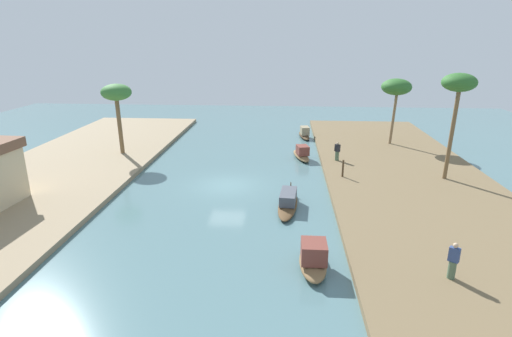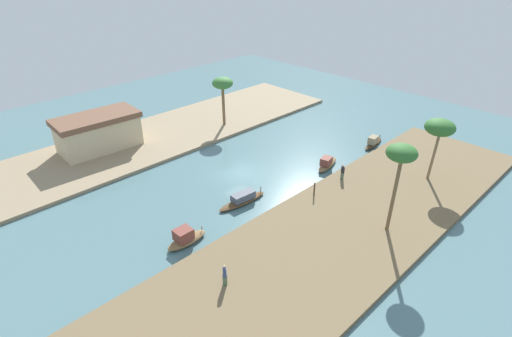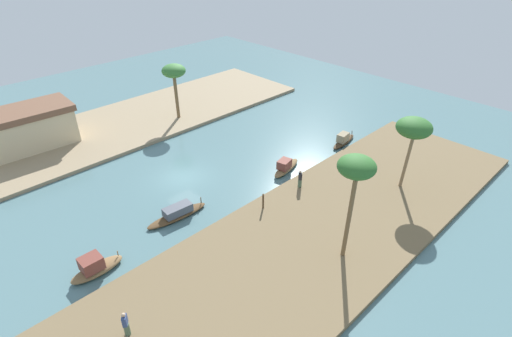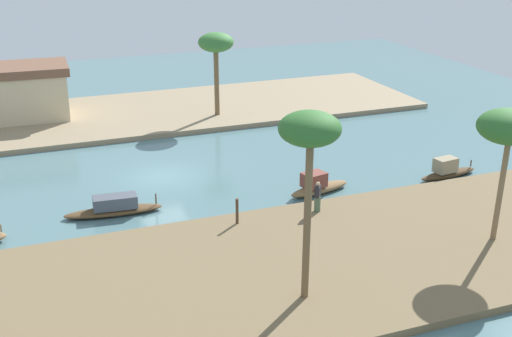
# 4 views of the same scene
# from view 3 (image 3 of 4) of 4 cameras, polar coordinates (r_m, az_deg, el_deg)

# --- Properties ---
(river_water) EXTENTS (71.21, 71.21, 0.00)m
(river_water) POSITION_cam_3_polar(r_m,az_deg,el_deg) (35.68, -10.20, -1.22)
(river_water) COLOR slate
(river_water) RESTS_ON ground
(riverbank_left) EXTENTS (45.38, 11.77, 0.34)m
(riverbank_left) POSITION_cam_3_polar(r_m,az_deg,el_deg) (27.80, 5.68, -11.30)
(riverbank_left) COLOR brown
(riverbank_left) RESTS_ON ground
(riverbank_right) EXTENTS (45.38, 11.77, 0.34)m
(riverbank_right) POSITION_cam_3_polar(r_m,az_deg,el_deg) (45.76, -19.65, 5.28)
(riverbank_right) COLOR #937F60
(riverbank_right) RESTS_ON ground
(sampan_upstream_small) EXTENTS (4.95, 1.53, 0.98)m
(sampan_upstream_small) POSITION_cam_3_polar(r_m,az_deg,el_deg) (30.93, -10.98, -6.19)
(sampan_upstream_small) COLOR brown
(sampan_upstream_small) RESTS_ON river_water
(sampan_with_red_awning) EXTENTS (3.37, 1.22, 1.37)m
(sampan_with_red_awning) POSITION_cam_3_polar(r_m,az_deg,el_deg) (27.93, -21.66, -12.73)
(sampan_with_red_awning) COLOR brown
(sampan_with_red_awning) RESTS_ON river_water
(sampan_with_tall_canopy) EXTENTS (3.87, 1.79, 1.22)m
(sampan_with_tall_canopy) POSITION_cam_3_polar(r_m,az_deg,el_deg) (35.88, 4.18, 0.26)
(sampan_with_tall_canopy) COLOR brown
(sampan_with_tall_canopy) RESTS_ON river_water
(sampan_midstream) EXTENTS (3.97, 1.36, 1.19)m
(sampan_midstream) POSITION_cam_3_polar(r_m,az_deg,el_deg) (41.17, 12.16, 3.93)
(sampan_midstream) COLOR #47331E
(sampan_midstream) RESTS_ON river_water
(person_on_near_bank) EXTENTS (0.45, 0.47, 1.54)m
(person_on_near_bank) POSITION_cam_3_polar(r_m,az_deg,el_deg) (33.11, 6.20, -1.52)
(person_on_near_bank) COLOR #4C664C
(person_on_near_bank) RESTS_ON riverbank_left
(person_by_mooring) EXTENTS (0.44, 0.47, 1.62)m
(person_by_mooring) POSITION_cam_3_polar(r_m,az_deg,el_deg) (23.53, -17.80, -20.14)
(person_by_mooring) COLOR #4C664C
(person_by_mooring) RESTS_ON riverbank_left
(mooring_post) EXTENTS (0.14, 0.14, 1.26)m
(mooring_post) POSITION_cam_3_polar(r_m,az_deg,el_deg) (30.62, 1.01, -4.58)
(mooring_post) COLOR #4C3823
(mooring_post) RESTS_ON riverbank_left
(palm_tree_left_near) EXTENTS (2.25, 2.25, 7.37)m
(palm_tree_left_near) POSITION_cam_3_polar(r_m,az_deg,el_deg) (23.79, 13.87, -0.27)
(palm_tree_left_near) COLOR brown
(palm_tree_left_near) RESTS_ON riverbank_left
(palm_tree_left_far) EXTENTS (2.71, 2.71, 6.06)m
(palm_tree_left_far) POSITION_cam_3_polar(r_m,az_deg,el_deg) (33.00, 21.28, 5.25)
(palm_tree_left_far) COLOR #7F6647
(palm_tree_left_far) RESTS_ON riverbank_left
(palm_tree_right_tall) EXTENTS (2.51, 2.51, 5.94)m
(palm_tree_right_tall) POSITION_cam_3_polar(r_m,az_deg,el_deg) (44.43, -11.45, 13.07)
(palm_tree_right_tall) COLOR brown
(palm_tree_right_tall) RESTS_ON riverbank_right
(riverside_building) EXTENTS (8.93, 4.85, 3.79)m
(riverside_building) POSITION_cam_3_polar(r_m,az_deg,el_deg) (44.13, -29.63, 4.93)
(riverside_building) COLOR beige
(riverside_building) RESTS_ON riverbank_right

